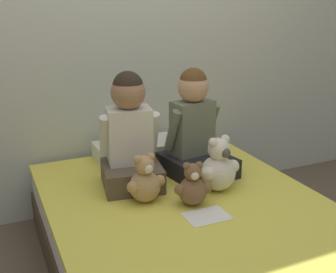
{
  "coord_description": "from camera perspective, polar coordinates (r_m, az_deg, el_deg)",
  "views": [
    {
      "loc": [
        -0.9,
        -1.67,
        1.41
      ],
      "look_at": [
        0.0,
        0.34,
        0.69
      ],
      "focal_mm": 45.0,
      "sensor_mm": 36.0,
      "label": 1
    }
  ],
  "objects": [
    {
      "name": "wall_behind_bed",
      "position": [
        2.85,
        -5.91,
        14.83
      ],
      "size": [
        8.0,
        0.06,
        2.5
      ],
      "color": "beige",
      "rests_on": "ground_plane"
    },
    {
      "name": "bed",
      "position": [
        2.25,
        3.63,
        -14.36
      ],
      "size": [
        1.4,
        1.9,
        0.41
      ],
      "color": "#473828",
      "rests_on": "ground_plane"
    },
    {
      "name": "child_on_left",
      "position": [
        2.32,
        -5.19,
        0.05
      ],
      "size": [
        0.36,
        0.37,
        0.64
      ],
      "rotation": [
        0.0,
        0.0,
        -0.16
      ],
      "color": "brown",
      "rests_on": "bed"
    },
    {
      "name": "child_on_right",
      "position": [
        2.48,
        3.63,
        0.6
      ],
      "size": [
        0.41,
        0.44,
        0.63
      ],
      "rotation": [
        0.0,
        0.0,
        0.16
      ],
      "color": "black",
      "rests_on": "bed"
    },
    {
      "name": "teddy_bear_held_by_left_child",
      "position": [
        2.17,
        -3.14,
        -6.12
      ],
      "size": [
        0.22,
        0.16,
        0.26
      ],
      "rotation": [
        0.0,
        0.0,
        0.12
      ],
      "color": "tan",
      "rests_on": "bed"
    },
    {
      "name": "teddy_bear_held_by_right_child",
      "position": [
        2.31,
        6.84,
        -4.21
      ],
      "size": [
        0.25,
        0.19,
        0.31
      ],
      "rotation": [
        0.0,
        0.0,
        0.21
      ],
      "color": "silver",
      "rests_on": "bed"
    },
    {
      "name": "teddy_bear_between_children",
      "position": [
        2.15,
        3.36,
        -6.81
      ],
      "size": [
        0.19,
        0.15,
        0.23
      ],
      "rotation": [
        0.0,
        0.0,
        -0.25
      ],
      "color": "brown",
      "rests_on": "bed"
    },
    {
      "name": "pillow_at_headboard",
      "position": [
        2.78,
        -3.74,
        -1.82
      ],
      "size": [
        0.59,
        0.28,
        0.11
      ],
      "color": "silver",
      "rests_on": "bed"
    },
    {
      "name": "sign_card",
      "position": [
        2.08,
        5.26,
        -10.68
      ],
      "size": [
        0.21,
        0.15,
        0.0
      ],
      "color": "white",
      "rests_on": "bed"
    }
  ]
}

